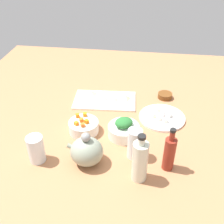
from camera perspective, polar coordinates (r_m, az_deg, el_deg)
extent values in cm
cube|color=#AE734B|center=(147.00, 0.00, -2.07)|extent=(190.00, 190.00, 3.00)
cube|color=white|center=(161.00, -1.52, 2.45)|extent=(37.15, 22.64, 1.00)
cylinder|color=white|center=(149.09, 10.42, -1.14)|extent=(24.64, 24.64, 1.20)
cylinder|color=white|center=(133.95, 2.45, -3.96)|extent=(15.37, 15.37, 5.94)
cylinder|color=white|center=(137.30, -5.94, -3.06)|extent=(14.89, 14.89, 5.80)
cylinder|color=brown|center=(166.62, 11.03, 3.38)|extent=(8.42, 8.42, 3.01)
ellipsoid|color=gray|center=(118.38, -5.31, -8.22)|extent=(14.30, 13.45, 12.73)
sphere|color=gray|center=(113.08, -5.53, -5.28)|extent=(4.00, 4.00, 4.00)
cylinder|color=gray|center=(118.60, -8.24, -7.35)|extent=(5.38, 2.00, 3.93)
cylinder|color=silver|center=(110.10, 5.86, -10.32)|extent=(6.35, 6.35, 18.40)
cylinder|color=silver|center=(102.77, 6.21, -6.11)|extent=(2.86, 2.86, 3.06)
cylinder|color=black|center=(101.39, 6.28, -5.20)|extent=(3.17, 3.17, 1.20)
cylinder|color=maroon|center=(117.00, 11.89, -8.63)|extent=(4.88, 4.88, 15.69)
cylinder|color=maroon|center=(110.48, 12.51, -4.88)|extent=(2.20, 2.20, 4.23)
cylinder|color=black|center=(108.80, 12.68, -3.78)|extent=(2.44, 2.44, 1.20)
cylinder|color=white|center=(120.49, 4.76, -6.62)|extent=(6.43, 6.43, 14.71)
cylinder|color=white|center=(123.45, -15.61, -7.47)|extent=(7.26, 7.26, 12.75)
cube|color=orange|center=(138.71, -7.23, -0.76)|extent=(2.36, 2.36, 1.80)
cube|color=orange|center=(132.19, -6.16, -2.72)|extent=(2.44, 2.44, 1.80)
cube|color=orange|center=(135.50, -6.43, -1.67)|extent=(2.47, 2.47, 1.80)
cube|color=orange|center=(133.57, -7.50, -2.38)|extent=(2.50, 2.50, 1.80)
cube|color=orange|center=(134.22, -5.36, -1.99)|extent=(2.55, 2.55, 1.80)
cube|color=orange|center=(139.06, -5.69, -0.53)|extent=(2.12, 2.12, 1.80)
ellipsoid|color=#2B7131|center=(130.81, 2.51, -2.23)|extent=(11.71, 11.44, 4.23)
cube|color=white|center=(148.89, 11.99, -0.60)|extent=(3.07, 3.07, 2.20)
cube|color=white|center=(144.50, 11.13, -1.71)|extent=(2.23, 2.23, 2.20)
cube|color=white|center=(148.89, 10.55, -0.41)|extent=(3.10, 3.10, 2.20)
cube|color=#F6E3CF|center=(151.48, 9.89, 0.36)|extent=(2.34, 2.34, 2.20)
cube|color=white|center=(147.01, 8.67, -0.70)|extent=(3.11, 3.11, 2.20)
cube|color=#F0DFCA|center=(145.42, 9.78, -1.27)|extent=(3.05, 3.05, 2.20)
pyramid|color=beige|center=(160.94, 2.91, 3.17)|extent=(5.84, 5.91, 2.69)
pyramid|color=beige|center=(160.18, -1.75, 3.01)|extent=(6.04, 5.93, 2.55)
pyramid|color=beige|center=(158.21, -5.08, 2.41)|extent=(4.58, 4.28, 2.50)
pyramid|color=beige|center=(158.85, 0.22, 2.68)|extent=(6.92, 6.98, 2.35)
pyramid|color=beige|center=(155.52, -1.65, 1.90)|extent=(5.85, 5.76, 2.40)
pyramid|color=beige|center=(165.03, -4.38, 4.05)|extent=(7.85, 7.94, 3.00)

